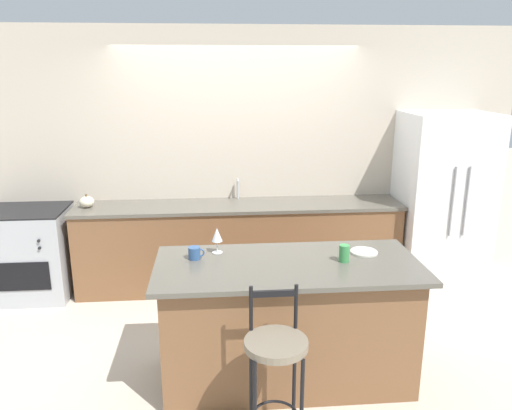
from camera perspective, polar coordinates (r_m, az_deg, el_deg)
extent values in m
plane|color=beige|center=(5.19, -1.67, -10.67)|extent=(18.00, 18.00, 0.00)
cube|color=beige|center=(5.38, -2.18, 5.46)|extent=(6.00, 0.07, 2.70)
cube|color=brown|center=(5.33, -1.92, -4.76)|extent=(3.35, 0.58, 0.88)
cube|color=#5B564C|center=(5.19, -1.97, -0.02)|extent=(3.38, 0.62, 0.03)
cube|color=black|center=(5.19, -1.97, 0.10)|extent=(0.56, 0.32, 0.01)
cylinder|color=#ADAFB5|center=(5.35, -2.09, 1.87)|extent=(0.02, 0.02, 0.22)
cylinder|color=#ADAFB5|center=(5.27, -2.07, 2.77)|extent=(0.02, 0.12, 0.02)
cube|color=brown|center=(3.81, 3.57, -13.42)|extent=(1.79, 0.74, 0.90)
cube|color=#5B564C|center=(3.61, 3.70, -6.91)|extent=(1.91, 0.86, 0.03)
cube|color=white|center=(5.63, 20.45, 0.46)|extent=(0.88, 0.73, 1.84)
cylinder|color=#939399|center=(5.25, 21.56, 0.34)|extent=(0.02, 0.02, 0.70)
cylinder|color=#939399|center=(5.31, 22.92, 0.37)|extent=(0.02, 0.02, 0.70)
cube|color=#ADAFB5|center=(5.60, -24.40, -5.08)|extent=(0.79, 0.66, 0.90)
cube|color=black|center=(5.35, -25.41, -7.42)|extent=(0.57, 0.01, 0.29)
cube|color=black|center=(5.46, -24.93, -0.56)|extent=(0.79, 0.66, 0.02)
cylinder|color=black|center=(5.14, -23.59, -3.78)|extent=(0.03, 0.02, 0.03)
cylinder|color=black|center=(5.17, -23.51, -4.54)|extent=(0.03, 0.02, 0.03)
cylinder|color=black|center=(3.35, -0.55, -19.93)|extent=(0.02, 0.02, 0.70)
cylinder|color=black|center=(3.38, 4.38, -19.64)|extent=(0.02, 0.02, 0.70)
cylinder|color=#7F705B|center=(3.05, 2.31, -15.59)|extent=(0.38, 0.38, 0.04)
cylinder|color=black|center=(3.07, -0.58, -11.73)|extent=(0.02, 0.02, 0.29)
cylinder|color=black|center=(3.10, 4.59, -11.49)|extent=(0.02, 0.02, 0.29)
cube|color=black|center=(3.04, 2.03, -10.07)|extent=(0.27, 0.02, 0.04)
cylinder|color=beige|center=(3.87, 12.23, -5.28)|extent=(0.21, 0.21, 0.01)
torus|color=beige|center=(3.87, 12.23, -5.20)|extent=(0.20, 0.20, 0.01)
cylinder|color=white|center=(3.80, -4.43, -5.41)|extent=(0.08, 0.08, 0.00)
cylinder|color=white|center=(3.79, -4.45, -4.76)|extent=(0.01, 0.01, 0.09)
cone|color=white|center=(3.75, -4.48, -3.39)|extent=(0.08, 0.08, 0.10)
cylinder|color=#335689|center=(3.68, -7.06, -5.47)|extent=(0.09, 0.09, 0.09)
torus|color=#335689|center=(3.68, -6.38, -5.43)|extent=(0.06, 0.01, 0.06)
cylinder|color=#3D934C|center=(3.66, 10.04, -5.46)|extent=(0.07, 0.07, 0.13)
ellipsoid|color=beige|center=(5.32, -18.78, 0.34)|extent=(0.15, 0.15, 0.11)
cylinder|color=brown|center=(5.30, -18.85, 1.06)|extent=(0.02, 0.02, 0.02)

